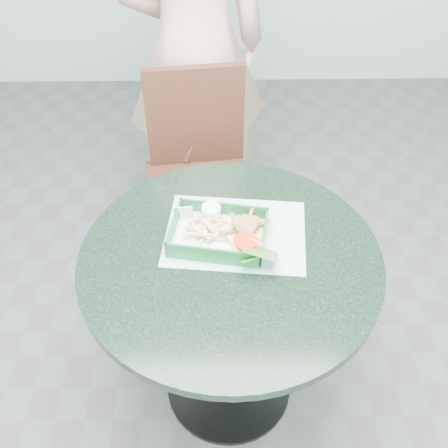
{
  "coord_description": "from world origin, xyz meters",
  "views": [
    {
      "loc": [
        -0.04,
        -1.07,
        1.92
      ],
      "look_at": [
        -0.02,
        0.1,
        0.8
      ],
      "focal_mm": 42.0,
      "sensor_mm": 36.0,
      "label": 1
    }
  ],
  "objects_px": {
    "crab_sandwich": "(245,228)",
    "sauce_ramekin": "(207,216)",
    "cafe_table": "(230,295)",
    "diner_person": "(193,4)",
    "food_basket": "(219,240)",
    "dining_chair": "(196,162)"
  },
  "relations": [
    {
      "from": "food_basket",
      "to": "sauce_ramekin",
      "type": "relative_size",
      "value": 4.68
    },
    {
      "from": "dining_chair",
      "to": "sauce_ramekin",
      "type": "bearing_deg",
      "value": -91.78
    },
    {
      "from": "cafe_table",
      "to": "food_basket",
      "type": "height_order",
      "value": "food_basket"
    },
    {
      "from": "cafe_table",
      "to": "diner_person",
      "type": "relative_size",
      "value": 0.41
    },
    {
      "from": "food_basket",
      "to": "crab_sandwich",
      "type": "relative_size",
      "value": 2.22
    },
    {
      "from": "food_basket",
      "to": "cafe_table",
      "type": "bearing_deg",
      "value": -62.32
    },
    {
      "from": "dining_chair",
      "to": "crab_sandwich",
      "type": "relative_size",
      "value": 7.25
    },
    {
      "from": "diner_person",
      "to": "crab_sandwich",
      "type": "relative_size",
      "value": 17.22
    },
    {
      "from": "diner_person",
      "to": "food_basket",
      "type": "bearing_deg",
      "value": 81.99
    },
    {
      "from": "cafe_table",
      "to": "sauce_ramekin",
      "type": "xyz_separation_m",
      "value": [
        -0.07,
        0.14,
        0.22
      ]
    },
    {
      "from": "cafe_table",
      "to": "crab_sandwich",
      "type": "distance_m",
      "value": 0.24
    },
    {
      "from": "crab_sandwich",
      "to": "sauce_ramekin",
      "type": "distance_m",
      "value": 0.13
    },
    {
      "from": "cafe_table",
      "to": "sauce_ramekin",
      "type": "distance_m",
      "value": 0.27
    },
    {
      "from": "cafe_table",
      "to": "crab_sandwich",
      "type": "bearing_deg",
      "value": 60.7
    },
    {
      "from": "dining_chair",
      "to": "cafe_table",
      "type": "bearing_deg",
      "value": -87.58
    },
    {
      "from": "sauce_ramekin",
      "to": "food_basket",
      "type": "bearing_deg",
      "value": -63.66
    },
    {
      "from": "diner_person",
      "to": "food_basket",
      "type": "height_order",
      "value": "diner_person"
    },
    {
      "from": "dining_chair",
      "to": "diner_person",
      "type": "relative_size",
      "value": 0.42
    },
    {
      "from": "crab_sandwich",
      "to": "sauce_ramekin",
      "type": "xyz_separation_m",
      "value": [
        -0.12,
        0.06,
        0.0
      ]
    },
    {
      "from": "diner_person",
      "to": "sauce_ramekin",
      "type": "height_order",
      "value": "diner_person"
    },
    {
      "from": "diner_person",
      "to": "sauce_ramekin",
      "type": "relative_size",
      "value": 36.27
    },
    {
      "from": "dining_chair",
      "to": "sauce_ramekin",
      "type": "xyz_separation_m",
      "value": [
        0.06,
        -0.64,
        0.27
      ]
    }
  ]
}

